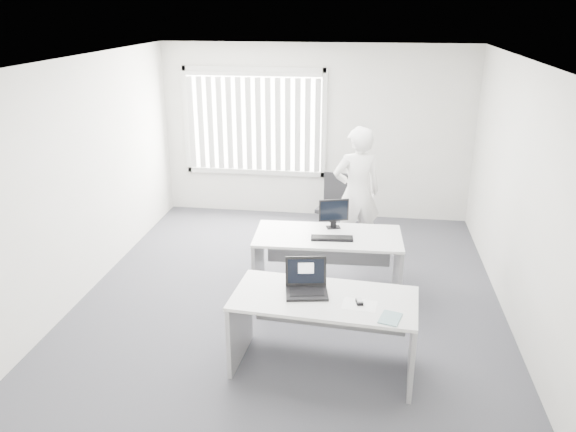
# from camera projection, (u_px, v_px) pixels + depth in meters

# --- Properties ---
(ground) EXTENTS (6.00, 6.00, 0.00)m
(ground) POSITION_uv_depth(u_px,v_px,m) (290.00, 299.00, 6.79)
(ground) COLOR #48484E
(ground) RESTS_ON ground
(wall_back) EXTENTS (5.00, 0.02, 2.80)m
(wall_back) POSITION_uv_depth(u_px,v_px,m) (315.00, 133.00, 9.07)
(wall_back) COLOR silver
(wall_back) RESTS_ON ground
(wall_front) EXTENTS (5.00, 0.02, 2.80)m
(wall_front) POSITION_uv_depth(u_px,v_px,m) (224.00, 335.00, 3.52)
(wall_front) COLOR silver
(wall_front) RESTS_ON ground
(wall_left) EXTENTS (0.02, 6.00, 2.80)m
(wall_left) POSITION_uv_depth(u_px,v_px,m) (81.00, 180.00, 6.63)
(wall_left) COLOR silver
(wall_left) RESTS_ON ground
(wall_right) EXTENTS (0.02, 6.00, 2.80)m
(wall_right) POSITION_uv_depth(u_px,v_px,m) (522.00, 199.00, 5.96)
(wall_right) COLOR silver
(wall_right) RESTS_ON ground
(ceiling) EXTENTS (5.00, 6.00, 0.02)m
(ceiling) POSITION_uv_depth(u_px,v_px,m) (290.00, 60.00, 5.80)
(ceiling) COLOR white
(ceiling) RESTS_ON wall_back
(window) EXTENTS (2.32, 0.06, 1.76)m
(window) POSITION_uv_depth(u_px,v_px,m) (254.00, 122.00, 9.12)
(window) COLOR silver
(window) RESTS_ON wall_back
(blinds) EXTENTS (2.20, 0.10, 1.50)m
(blinds) POSITION_uv_depth(u_px,v_px,m) (254.00, 125.00, 9.07)
(blinds) COLOR silver
(blinds) RESTS_ON wall_back
(desk_near) EXTENTS (1.77, 0.93, 0.78)m
(desk_near) POSITION_uv_depth(u_px,v_px,m) (324.00, 317.00, 5.31)
(desk_near) COLOR silver
(desk_near) RESTS_ON ground
(desk_far) EXTENTS (1.76, 0.88, 0.79)m
(desk_far) POSITION_uv_depth(u_px,v_px,m) (328.00, 252.00, 6.71)
(desk_far) COLOR silver
(desk_far) RESTS_ON ground
(office_chair) EXTENTS (0.66, 0.66, 0.94)m
(office_chair) POSITION_uv_depth(u_px,v_px,m) (333.00, 215.00, 8.66)
(office_chair) COLOR black
(office_chair) RESTS_ON ground
(person) EXTENTS (0.78, 0.64, 1.85)m
(person) POSITION_uv_depth(u_px,v_px,m) (357.00, 193.00, 7.67)
(person) COLOR white
(person) RESTS_ON ground
(laptop) EXTENTS (0.45, 0.41, 0.31)m
(laptop) POSITION_uv_depth(u_px,v_px,m) (307.00, 280.00, 5.22)
(laptop) COLOR black
(laptop) RESTS_ON desk_near
(paper_sheet) EXTENTS (0.33, 0.26, 0.00)m
(paper_sheet) POSITION_uv_depth(u_px,v_px,m) (359.00, 305.00, 5.10)
(paper_sheet) COLOR white
(paper_sheet) RESTS_ON desk_near
(mouse) EXTENTS (0.08, 0.11, 0.04)m
(mouse) POSITION_uv_depth(u_px,v_px,m) (359.00, 301.00, 5.11)
(mouse) COLOR #ABABAD
(mouse) RESTS_ON paper_sheet
(booklet) EXTENTS (0.22, 0.27, 0.01)m
(booklet) POSITION_uv_depth(u_px,v_px,m) (390.00, 318.00, 4.87)
(booklet) COLOR silver
(booklet) RESTS_ON desk_near
(keyboard) EXTENTS (0.50, 0.20, 0.02)m
(keyboard) POSITION_uv_depth(u_px,v_px,m) (332.00, 238.00, 6.51)
(keyboard) COLOR black
(keyboard) RESTS_ON desk_far
(monitor) EXTENTS (0.38, 0.21, 0.36)m
(monitor) POSITION_uv_depth(u_px,v_px,m) (334.00, 214.00, 6.78)
(monitor) COLOR black
(monitor) RESTS_ON desk_far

